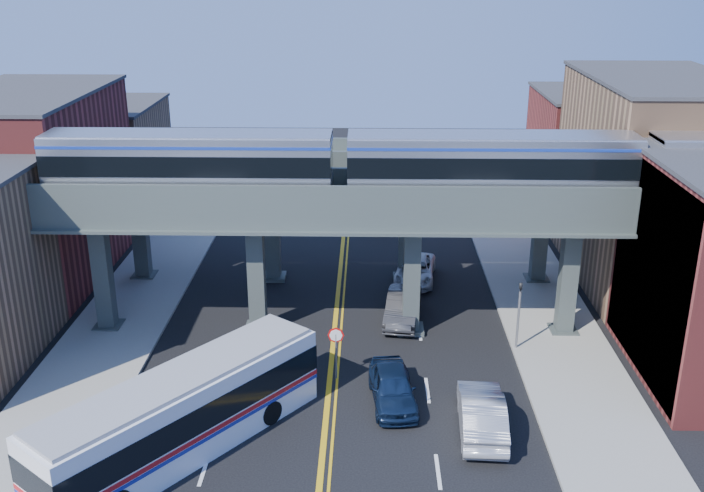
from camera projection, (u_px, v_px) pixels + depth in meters
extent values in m
plane|color=black|center=(326.00, 413.00, 33.88)|extent=(120.00, 120.00, 0.00)
cube|color=gray|center=(129.00, 311.00, 43.47)|extent=(5.00, 70.00, 0.16)
cube|color=gray|center=(545.00, 315.00, 42.99)|extent=(5.00, 70.00, 0.16)
cube|color=maroon|center=(34.00, 186.00, 47.35)|extent=(8.00, 14.00, 11.00)
cube|color=#8F684A|center=(105.00, 158.00, 60.06)|extent=(8.00, 10.00, 8.00)
cube|color=#8F684A|center=(651.00, 182.00, 46.41)|extent=(8.00, 14.00, 12.00)
cube|color=maroon|center=(591.00, 155.00, 59.12)|extent=(8.00, 10.00, 9.00)
cube|color=teal|center=(649.00, 279.00, 35.68)|extent=(0.10, 9.50, 9.50)
cube|color=#3F4A46|center=(103.00, 276.00, 40.59)|extent=(0.85, 0.85, 6.00)
cube|color=#3F4A46|center=(257.00, 277.00, 40.42)|extent=(0.85, 0.85, 6.00)
cube|color=#3F4A46|center=(412.00, 279.00, 40.25)|extent=(0.85, 0.85, 6.00)
cube|color=#3F4A46|center=(568.00, 280.00, 40.09)|extent=(0.85, 0.85, 6.00)
cube|color=#49534F|center=(333.00, 210.00, 39.05)|extent=(52.00, 3.60, 1.40)
cube|color=#3F4A46|center=(140.00, 231.00, 47.15)|extent=(0.85, 0.85, 6.00)
cube|color=#3F4A46|center=(273.00, 232.00, 46.98)|extent=(0.85, 0.85, 6.00)
cube|color=#3F4A46|center=(406.00, 233.00, 46.82)|extent=(0.85, 0.85, 6.00)
cube|color=#3F4A46|center=(540.00, 234.00, 46.65)|extent=(0.85, 0.85, 6.00)
cube|color=#49534F|center=(339.00, 173.00, 45.61)|extent=(52.00, 3.60, 1.40)
cube|color=black|center=(103.00, 192.00, 39.01)|extent=(2.02, 2.02, 0.23)
cube|color=black|center=(281.00, 194.00, 38.82)|extent=(2.02, 2.02, 0.23)
cube|color=#B0B2BA|center=(190.00, 162.00, 38.37)|extent=(13.95, 2.66, 2.94)
cube|color=black|center=(189.00, 159.00, 38.31)|extent=(13.97, 2.72, 1.01)
cube|color=black|center=(399.00, 194.00, 38.70)|extent=(2.02, 2.02, 0.23)
cube|color=black|center=(580.00, 195.00, 38.52)|extent=(2.02, 2.02, 0.23)
cube|color=#B0B2BA|center=(491.00, 164.00, 38.06)|extent=(13.95, 2.66, 2.94)
cube|color=black|center=(491.00, 161.00, 38.01)|extent=(13.97, 2.72, 1.01)
cube|color=black|center=(700.00, 196.00, 38.40)|extent=(2.02, 2.02, 0.23)
cylinder|color=slate|center=(336.00, 356.00, 36.29)|extent=(0.09, 0.09, 2.30)
cylinder|color=red|center=(336.00, 335.00, 35.91)|extent=(0.76, 0.04, 0.76)
cylinder|color=slate|center=(518.00, 321.00, 38.76)|extent=(0.12, 0.12, 3.20)
imported|color=black|center=(521.00, 283.00, 38.05)|extent=(0.15, 0.18, 0.90)
cube|color=white|center=(183.00, 415.00, 30.80)|extent=(9.96, 11.60, 3.26)
cube|color=black|center=(182.00, 406.00, 30.65)|extent=(10.03, 11.67, 1.10)
cube|color=#B21419|center=(184.00, 422.00, 30.91)|extent=(10.03, 11.66, 0.19)
cylinder|color=black|center=(97.00, 489.00, 28.26)|extent=(2.88, 2.58, 1.05)
cylinder|color=black|center=(250.00, 402.00, 33.74)|extent=(2.88, 2.58, 1.05)
imported|color=#0F1C37|center=(393.00, 387.00, 34.41)|extent=(2.35, 4.81, 1.58)
imported|color=#2B2B2E|center=(403.00, 307.00, 42.24)|extent=(2.31, 5.02, 1.59)
imported|color=silver|center=(415.00, 270.00, 47.53)|extent=(2.90, 5.22, 1.38)
imported|color=silver|center=(382.00, 212.00, 57.95)|extent=(2.33, 5.47, 1.57)
imported|color=#A0A1A5|center=(482.00, 413.00, 32.33)|extent=(2.08, 5.26, 1.70)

